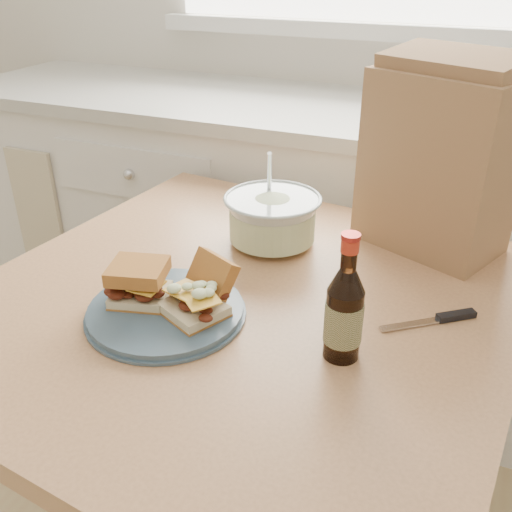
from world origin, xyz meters
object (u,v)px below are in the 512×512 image
at_px(plate, 166,311).
at_px(coleslaw_bowl, 272,221).
at_px(dining_table, 242,347).
at_px(paper_bag, 439,163).
at_px(beer_bottle, 344,313).

distance_m(plate, coleslaw_bowl, 0.34).
height_order(dining_table, paper_bag, paper_bag).
relative_size(plate, coleslaw_bowl, 1.31).
bearing_deg(coleslaw_bowl, paper_bag, 22.73).
bearing_deg(dining_table, beer_bottle, -17.14).
bearing_deg(paper_bag, beer_bottle, -75.20).
bearing_deg(coleslaw_bowl, beer_bottle, -52.96).
bearing_deg(plate, dining_table, 48.50).
height_order(dining_table, beer_bottle, beer_bottle).
xyz_separation_m(plate, beer_bottle, (0.31, 0.01, 0.07)).
distance_m(plate, paper_bag, 0.62).
bearing_deg(coleslaw_bowl, dining_table, -83.60).
bearing_deg(paper_bag, dining_table, -105.35).
distance_m(coleslaw_bowl, paper_bag, 0.36).
bearing_deg(dining_table, paper_bag, 57.93).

